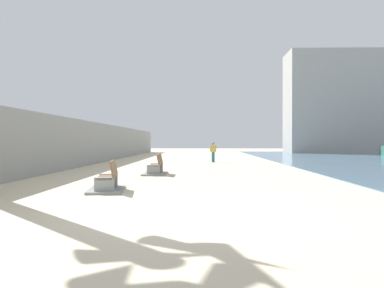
{
  "coord_description": "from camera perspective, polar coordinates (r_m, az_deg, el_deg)",
  "views": [
    {
      "loc": [
        0.36,
        -9.12,
        1.61
      ],
      "look_at": [
        -0.19,
        14.73,
        1.44
      ],
      "focal_mm": 37.54,
      "sensor_mm": 36.0,
      "label": 1
    }
  ],
  "objects": [
    {
      "name": "bench_near",
      "position": [
        13.34,
        -11.92,
        -5.51
      ],
      "size": [
        1.37,
        2.23,
        0.98
      ],
      "color": "gray",
      "rests_on": "ground"
    },
    {
      "name": "bench_far",
      "position": [
        19.49,
        -5.18,
        -3.63
      ],
      "size": [
        1.11,
        2.1,
        0.98
      ],
      "color": "gray",
      "rests_on": "ground"
    },
    {
      "name": "harbor_building",
      "position": [
        58.14,
        19.18,
        5.55
      ],
      "size": [
        12.0,
        6.0,
        13.68
      ],
      "primitive_type": "cube",
      "color": "#9E9E99",
      "rests_on": "ground"
    },
    {
      "name": "seawall",
      "position": [
        28.23,
        -14.84,
        0.12
      ],
      "size": [
        0.8,
        64.0,
        2.94
      ],
      "primitive_type": "cube",
      "color": "gray",
      "rests_on": "ground"
    },
    {
      "name": "ground_plane",
      "position": [
        27.17,
        0.57,
        -2.98
      ],
      "size": [
        120.0,
        120.0,
        0.0
      ],
      "primitive_type": "plane",
      "color": "beige"
    },
    {
      "name": "person_walking",
      "position": [
        30.37,
        3.02,
        -0.96
      ],
      "size": [
        0.5,
        0.28,
        1.53
      ],
      "color": "teal",
      "rests_on": "ground"
    }
  ]
}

